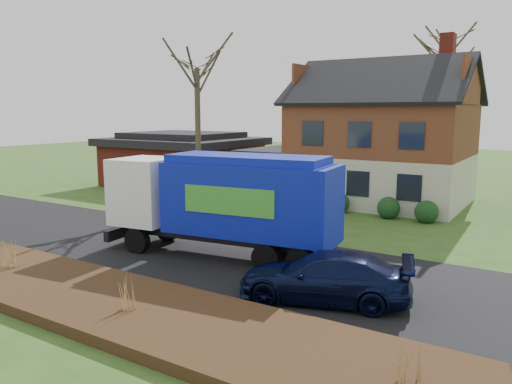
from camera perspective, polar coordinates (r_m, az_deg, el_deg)
The scene contains 13 objects.
ground at distance 18.44m, azimuth -6.11°, elevation -7.06°, with size 120.00×120.00×0.00m, color #2C531B.
road at distance 18.44m, azimuth -6.11°, elevation -7.03°, with size 80.00×7.00×0.02m, color black.
mulch_verge at distance 14.83m, azimuth -19.15°, elevation -11.03°, with size 80.00×3.50×0.30m, color black.
main_house at distance 29.37m, azimuth 13.35°, elevation 6.78°, with size 12.95×8.95×9.26m.
ranch_house at distance 35.53m, azimuth -8.36°, elevation 3.73°, with size 9.80×8.20×3.70m.
garbage_truck at distance 17.59m, azimuth -3.64°, elevation -0.73°, with size 8.80×3.34×3.68m.
silver_sedan at distance 23.42m, azimuth -6.25°, elevation -1.64°, with size 1.61×4.62×1.52m, color #9B9FA2.
navy_wagon at distance 13.94m, azimuth 7.79°, elevation -9.60°, with size 1.91×4.69×1.36m, color black.
tree_front_west at distance 27.95m, azimuth -6.83°, elevation 16.07°, with size 3.48×3.48×10.34m.
tree_back at distance 36.41m, azimuth 21.46°, elevation 16.63°, with size 3.88×3.88×12.28m.
grass_clump_west at distance 17.58m, azimuth -26.45°, elevation -6.22°, with size 0.35×0.29×0.93m.
grass_clump_mid at distance 13.00m, azimuth -14.68°, elevation -10.91°, with size 0.32×0.26×0.89m.
grass_clump_east at distance 9.90m, azimuth 16.90°, elevation -17.84°, with size 0.34×0.28×0.84m.
Camera 1 is at (11.04, -13.84, 5.16)m, focal length 35.00 mm.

